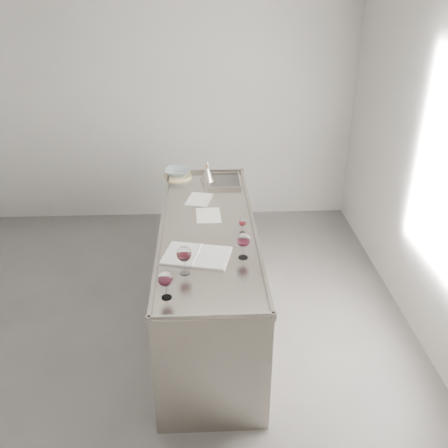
{
  "coord_description": "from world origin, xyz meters",
  "views": [
    {
      "loc": [
        0.46,
        -3.25,
        2.76
      ],
      "look_at": [
        0.62,
        0.17,
        1.02
      ],
      "focal_mm": 40.0,
      "sensor_mm": 36.0,
      "label": 1
    }
  ],
  "objects_px": {
    "counter": "(209,275)",
    "ceramic_bowl": "(178,172)",
    "wine_glass_right": "(243,241)",
    "wine_funnel": "(207,174)",
    "wine_glass_middle": "(184,255)",
    "wine_glass_left": "(166,280)",
    "wine_glass_small": "(243,223)",
    "notebook": "(197,255)"
  },
  "relations": [
    {
      "from": "wine_glass_left",
      "to": "wine_glass_middle",
      "type": "xyz_separation_m",
      "value": [
        0.11,
        0.28,
        0.01
      ]
    },
    {
      "from": "counter",
      "to": "wine_funnel",
      "type": "distance_m",
      "value": 1.11
    },
    {
      "from": "wine_glass_left",
      "to": "wine_funnel",
      "type": "relative_size",
      "value": 0.9
    },
    {
      "from": "notebook",
      "to": "wine_glass_middle",
      "type": "bearing_deg",
      "value": -96.89
    },
    {
      "from": "counter",
      "to": "wine_glass_right",
      "type": "height_order",
      "value": "wine_glass_right"
    },
    {
      "from": "wine_glass_left",
      "to": "wine_glass_small",
      "type": "relative_size",
      "value": 1.5
    },
    {
      "from": "counter",
      "to": "ceramic_bowl",
      "type": "bearing_deg",
      "value": 104.31
    },
    {
      "from": "wine_glass_middle",
      "to": "wine_glass_small",
      "type": "distance_m",
      "value": 0.71
    },
    {
      "from": "counter",
      "to": "wine_glass_small",
      "type": "height_order",
      "value": "wine_glass_small"
    },
    {
      "from": "counter",
      "to": "wine_glass_middle",
      "type": "bearing_deg",
      "value": -103.75
    },
    {
      "from": "counter",
      "to": "wine_glass_left",
      "type": "bearing_deg",
      "value": -105.89
    },
    {
      "from": "wine_glass_middle",
      "to": "wine_glass_right",
      "type": "bearing_deg",
      "value": 23.97
    },
    {
      "from": "wine_glass_middle",
      "to": "notebook",
      "type": "bearing_deg",
      "value": 69.52
    },
    {
      "from": "wine_funnel",
      "to": "wine_glass_middle",
      "type": "bearing_deg",
      "value": -96.29
    },
    {
      "from": "wine_glass_left",
      "to": "wine_glass_small",
      "type": "bearing_deg",
      "value": 57.0
    },
    {
      "from": "wine_glass_right",
      "to": "ceramic_bowl",
      "type": "distance_m",
      "value": 1.67
    },
    {
      "from": "wine_glass_right",
      "to": "notebook",
      "type": "distance_m",
      "value": 0.36
    },
    {
      "from": "ceramic_bowl",
      "to": "wine_glass_right",
      "type": "bearing_deg",
      "value": -71.86
    },
    {
      "from": "notebook",
      "to": "wine_funnel",
      "type": "relative_size",
      "value": 2.52
    },
    {
      "from": "ceramic_bowl",
      "to": "wine_funnel",
      "type": "height_order",
      "value": "wine_funnel"
    },
    {
      "from": "wine_glass_middle",
      "to": "wine_funnel",
      "type": "bearing_deg",
      "value": 83.71
    },
    {
      "from": "wine_glass_right",
      "to": "wine_funnel",
      "type": "height_order",
      "value": "wine_funnel"
    },
    {
      "from": "wine_glass_small",
      "to": "ceramic_bowl",
      "type": "height_order",
      "value": "wine_glass_small"
    },
    {
      "from": "wine_glass_middle",
      "to": "counter",
      "type": "bearing_deg",
      "value": 76.25
    },
    {
      "from": "wine_glass_middle",
      "to": "wine_funnel",
      "type": "height_order",
      "value": "wine_funnel"
    },
    {
      "from": "notebook",
      "to": "ceramic_bowl",
      "type": "xyz_separation_m",
      "value": [
        -0.19,
        1.55,
        0.04
      ]
    },
    {
      "from": "wine_glass_left",
      "to": "notebook",
      "type": "xyz_separation_m",
      "value": [
        0.19,
        0.5,
        -0.13
      ]
    },
    {
      "from": "counter",
      "to": "wine_glass_middle",
      "type": "xyz_separation_m",
      "value": [
        -0.17,
        -0.69,
        0.61
      ]
    },
    {
      "from": "wine_glass_left",
      "to": "wine_glass_right",
      "type": "bearing_deg",
      "value": 41.84
    },
    {
      "from": "ceramic_bowl",
      "to": "wine_glass_middle",
      "type": "bearing_deg",
      "value": -86.51
    },
    {
      "from": "wine_glass_small",
      "to": "wine_funnel",
      "type": "height_order",
      "value": "wine_funnel"
    },
    {
      "from": "counter",
      "to": "wine_glass_right",
      "type": "xyz_separation_m",
      "value": [
        0.24,
        -0.5,
        0.61
      ]
    },
    {
      "from": "wine_glass_left",
      "to": "wine_funnel",
      "type": "xyz_separation_m",
      "value": [
        0.29,
        1.94,
        -0.07
      ]
    },
    {
      "from": "counter",
      "to": "notebook",
      "type": "bearing_deg",
      "value": -100.51
    },
    {
      "from": "wine_glass_small",
      "to": "counter",
      "type": "bearing_deg",
      "value": 154.4
    },
    {
      "from": "wine_glass_middle",
      "to": "wine_funnel",
      "type": "distance_m",
      "value": 1.67
    },
    {
      "from": "counter",
      "to": "ceramic_bowl",
      "type": "distance_m",
      "value": 1.23
    },
    {
      "from": "counter",
      "to": "ceramic_bowl",
      "type": "xyz_separation_m",
      "value": [
        -0.28,
        1.08,
        0.52
      ]
    },
    {
      "from": "wine_glass_middle",
      "to": "wine_glass_small",
      "type": "bearing_deg",
      "value": 51.88
    },
    {
      "from": "wine_glass_left",
      "to": "wine_glass_right",
      "type": "height_order",
      "value": "wine_glass_right"
    },
    {
      "from": "wine_glass_middle",
      "to": "notebook",
      "type": "xyz_separation_m",
      "value": [
        0.08,
        0.22,
        -0.14
      ]
    },
    {
      "from": "wine_glass_right",
      "to": "counter",
      "type": "bearing_deg",
      "value": 115.79
    }
  ]
}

